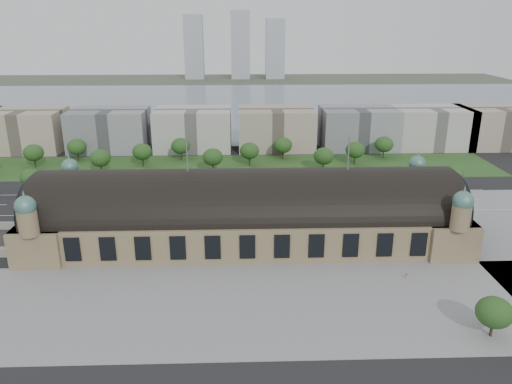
{
  "coord_description": "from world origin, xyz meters",
  "views": [
    {
      "loc": [
        -2.04,
        -163.74,
        75.05
      ],
      "look_at": [
        3.75,
        11.11,
        14.0
      ],
      "focal_mm": 35.0,
      "sensor_mm": 36.0,
      "label": 1
    }
  ],
  "objects_px": {
    "bus_mid": "(225,205)",
    "parked_car_3": "(158,215)",
    "traffic_car_2": "(113,204)",
    "parked_car_5": "(143,215)",
    "traffic_car_1": "(49,200)",
    "pedestrian_0": "(406,276)",
    "traffic_car_6": "(441,200)",
    "petrol_station": "(132,178)",
    "pedestrian_4": "(490,322)",
    "parked_car_1": "(130,213)",
    "traffic_car_4": "(249,208)",
    "parked_car_0": "(55,214)",
    "bus_west": "(196,208)",
    "parked_car_2": "(111,217)",
    "parked_car_4": "(163,216)",
    "traffic_car_3": "(213,201)",
    "bus_east": "(305,204)",
    "traffic_car_5": "(362,196)",
    "parked_car_6": "(187,216)"
  },
  "relations": [
    {
      "from": "traffic_car_4",
      "to": "bus_east",
      "type": "height_order",
      "value": "bus_east"
    },
    {
      "from": "traffic_car_2",
      "to": "parked_car_3",
      "type": "height_order",
      "value": "parked_car_3"
    },
    {
      "from": "bus_west",
      "to": "traffic_car_1",
      "type": "bearing_deg",
      "value": 72.45
    },
    {
      "from": "pedestrian_0",
      "to": "bus_west",
      "type": "bearing_deg",
      "value": 150.75
    },
    {
      "from": "parked_car_3",
      "to": "bus_east",
      "type": "bearing_deg",
      "value": 70.13
    },
    {
      "from": "parked_car_3",
      "to": "pedestrian_0",
      "type": "height_order",
      "value": "pedestrian_0"
    },
    {
      "from": "bus_east",
      "to": "traffic_car_6",
      "type": "bearing_deg",
      "value": -79.77
    },
    {
      "from": "parked_car_0",
      "to": "bus_west",
      "type": "distance_m",
      "value": 56.21
    },
    {
      "from": "traffic_car_2",
      "to": "parked_car_0",
      "type": "distance_m",
      "value": 22.96
    },
    {
      "from": "bus_west",
      "to": "pedestrian_4",
      "type": "xyz_separation_m",
      "value": [
        82.6,
        -83.41,
        -0.7
      ]
    },
    {
      "from": "parked_car_2",
      "to": "traffic_car_1",
      "type": "bearing_deg",
      "value": -152.72
    },
    {
      "from": "parked_car_2",
      "to": "bus_mid",
      "type": "bearing_deg",
      "value": 72.23
    },
    {
      "from": "traffic_car_4",
      "to": "parked_car_0",
      "type": "xyz_separation_m",
      "value": [
        -77.93,
        -4.11,
        0.02
      ]
    },
    {
      "from": "traffic_car_6",
      "to": "parked_car_4",
      "type": "distance_m",
      "value": 118.57
    },
    {
      "from": "bus_west",
      "to": "bus_east",
      "type": "distance_m",
      "value": 45.19
    },
    {
      "from": "traffic_car_2",
      "to": "parked_car_2",
      "type": "distance_m",
      "value": 14.62
    },
    {
      "from": "traffic_car_3",
      "to": "traffic_car_6",
      "type": "distance_m",
      "value": 98.41
    },
    {
      "from": "traffic_car_4",
      "to": "parked_car_3",
      "type": "distance_m",
      "value": 37.04
    },
    {
      "from": "parked_car_1",
      "to": "parked_car_4",
      "type": "distance_m",
      "value": 14.32
    },
    {
      "from": "traffic_car_6",
      "to": "parked_car_3",
      "type": "bearing_deg",
      "value": -78.9
    },
    {
      "from": "parked_car_4",
      "to": "pedestrian_0",
      "type": "xyz_separation_m",
      "value": [
        81.25,
        -51.48,
        0.05
      ]
    },
    {
      "from": "parked_car_1",
      "to": "parked_car_4",
      "type": "relative_size",
      "value": 1.11
    },
    {
      "from": "traffic_car_5",
      "to": "parked_car_0",
      "type": "distance_m",
      "value": 129.78
    },
    {
      "from": "traffic_car_3",
      "to": "traffic_car_5",
      "type": "relative_size",
      "value": 1.2
    },
    {
      "from": "parked_car_0",
      "to": "parked_car_5",
      "type": "distance_m",
      "value": 35.76
    },
    {
      "from": "parked_car_6",
      "to": "pedestrian_4",
      "type": "distance_m",
      "value": 114.7
    },
    {
      "from": "parked_car_2",
      "to": "parked_car_4",
      "type": "distance_m",
      "value": 20.52
    },
    {
      "from": "traffic_car_6",
      "to": "pedestrian_4",
      "type": "xyz_separation_m",
      "value": [
        -22.48,
        -90.83,
        0.08
      ]
    },
    {
      "from": "bus_east",
      "to": "traffic_car_5",
      "type": "bearing_deg",
      "value": -60.67
    },
    {
      "from": "traffic_car_4",
      "to": "parked_car_6",
      "type": "relative_size",
      "value": 0.92
    },
    {
      "from": "traffic_car_3",
      "to": "parked_car_3",
      "type": "height_order",
      "value": "parked_car_3"
    },
    {
      "from": "bus_east",
      "to": "pedestrian_0",
      "type": "height_order",
      "value": "bus_east"
    },
    {
      "from": "bus_west",
      "to": "bus_east",
      "type": "relative_size",
      "value": 0.97
    },
    {
      "from": "petrol_station",
      "to": "pedestrian_4",
      "type": "relative_size",
      "value": 7.89
    },
    {
      "from": "traffic_car_5",
      "to": "traffic_car_6",
      "type": "height_order",
      "value": "traffic_car_6"
    },
    {
      "from": "traffic_car_4",
      "to": "parked_car_2",
      "type": "distance_m",
      "value": 55.53
    },
    {
      "from": "parked_car_2",
      "to": "traffic_car_5",
      "type": "bearing_deg",
      "value": 71.77
    },
    {
      "from": "traffic_car_2",
      "to": "traffic_car_4",
      "type": "relative_size",
      "value": 1.04
    },
    {
      "from": "parked_car_5",
      "to": "traffic_car_1",
      "type": "bearing_deg",
      "value": -139.4
    },
    {
      "from": "bus_mid",
      "to": "bus_east",
      "type": "relative_size",
      "value": 0.99
    },
    {
      "from": "traffic_car_6",
      "to": "parked_car_1",
      "type": "xyz_separation_m",
      "value": [
        -131.42,
        -10.54,
        -0.04
      ]
    },
    {
      "from": "traffic_car_3",
      "to": "traffic_car_4",
      "type": "distance_m",
      "value": 17.36
    },
    {
      "from": "parked_car_3",
      "to": "parked_car_2",
      "type": "bearing_deg",
      "value": -112.21
    },
    {
      "from": "bus_mid",
      "to": "parked_car_3",
      "type": "bearing_deg",
      "value": 103.03
    },
    {
      "from": "traffic_car_6",
      "to": "bus_west",
      "type": "bearing_deg",
      "value": -81.02
    },
    {
      "from": "parked_car_2",
      "to": "parked_car_6",
      "type": "xyz_separation_m",
      "value": [
        30.07,
        0.0,
        -0.08
      ]
    },
    {
      "from": "traffic_car_3",
      "to": "parked_car_1",
      "type": "relative_size",
      "value": 0.89
    },
    {
      "from": "pedestrian_0",
      "to": "traffic_car_6",
      "type": "bearing_deg",
      "value": 72.35
    },
    {
      "from": "parked_car_1",
      "to": "parked_car_3",
      "type": "xyz_separation_m",
      "value": [
        11.69,
        -2.39,
        -0.04
      ]
    },
    {
      "from": "traffic_car_2",
      "to": "pedestrian_4",
      "type": "distance_m",
      "value": 149.02
    }
  ]
}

